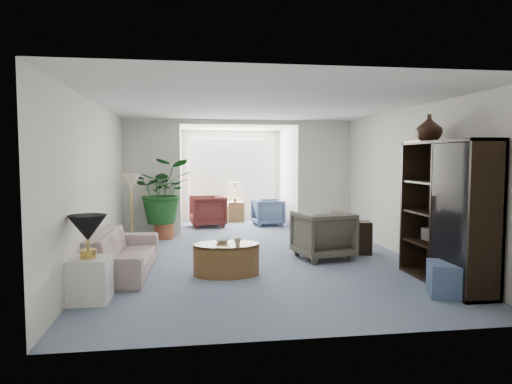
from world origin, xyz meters
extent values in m
plane|color=gray|center=(0.00, 0.00, 0.00)|extent=(6.00, 6.00, 0.00)
plane|color=gray|center=(0.00, 4.10, 0.00)|extent=(2.60, 2.60, 0.00)
cube|color=silver|center=(-1.90, 3.00, 1.25)|extent=(1.20, 0.12, 2.50)
cube|color=silver|center=(1.90, 3.00, 1.25)|extent=(1.20, 0.12, 2.50)
cube|color=silver|center=(0.00, 3.00, 2.45)|extent=(2.60, 0.12, 0.10)
cube|color=white|center=(0.00, 5.18, 1.40)|extent=(2.20, 0.02, 1.50)
cube|color=white|center=(0.00, 5.15, 1.40)|extent=(2.20, 0.02, 1.50)
cube|color=#C4B49D|center=(2.46, -0.10, 1.70)|extent=(0.04, 0.50, 0.40)
imported|color=beige|center=(-2.08, -0.20, 0.30)|extent=(0.89, 2.10, 0.60)
cube|color=white|center=(-2.28, -1.55, 0.26)|extent=(0.49, 0.49, 0.52)
cone|color=black|center=(-2.28, -1.55, 0.87)|extent=(0.44, 0.44, 0.30)
cone|color=beige|center=(-2.15, 1.42, 1.25)|extent=(0.36, 0.36, 0.28)
cylinder|color=brown|center=(-0.60, -0.55, 0.23)|extent=(1.02, 1.02, 0.45)
imported|color=silver|center=(-0.65, -0.45, 0.48)|extent=(0.22, 0.22, 0.05)
imported|color=beige|center=(-0.45, -0.65, 0.50)|extent=(0.11, 0.11, 0.09)
imported|color=#645F4F|center=(1.08, 0.29, 0.40)|extent=(1.00, 1.02, 0.80)
cube|color=black|center=(1.78, 0.59, 0.28)|extent=(0.52, 0.45, 0.56)
cube|color=black|center=(2.23, -1.45, 0.95)|extent=(0.46, 1.71, 1.90)
imported|color=black|center=(2.23, -0.95, 2.09)|extent=(0.36, 0.36, 0.38)
cube|color=slate|center=(2.02, -1.96, 0.20)|extent=(0.65, 0.65, 0.40)
cylinder|color=#A24E2F|center=(-1.63, 2.60, 0.16)|extent=(0.40, 0.40, 0.32)
imported|color=#1C521D|center=(-1.63, 2.60, 0.99)|extent=(1.20, 1.04, 1.34)
imported|color=slate|center=(0.82, 4.13, 0.33)|extent=(0.79, 0.77, 0.65)
imported|color=#5A201E|center=(-0.68, 4.13, 0.38)|extent=(0.91, 0.89, 0.76)
cube|color=brown|center=(0.07, 4.88, 0.26)|extent=(0.46, 0.37, 0.52)
cube|color=black|center=(2.18, -1.91, 0.64)|extent=(0.30, 0.26, 0.16)
cube|color=#3E3C39|center=(2.18, -1.69, 1.09)|extent=(0.30, 0.26, 0.16)
cube|color=#312B26|center=(2.18, -1.88, 1.54)|extent=(0.30, 0.26, 0.16)
cube|color=#2E2D2A|center=(2.18, -1.31, 0.64)|extent=(0.30, 0.26, 0.16)
camera|label=1|loc=(-1.12, -7.05, 1.68)|focal=32.33mm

